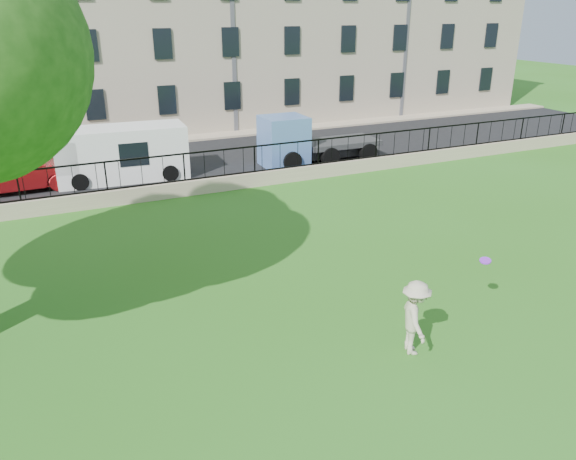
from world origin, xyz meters
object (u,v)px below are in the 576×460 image
white_van (122,153)px  blue_truck (318,138)px  man (415,318)px  frisbee (485,261)px  red_sedan (19,173)px

white_van → blue_truck: 9.14m
man → white_van: white_van is taller
frisbee → red_sedan: bearing=122.4°
man → frisbee: bearing=-55.4°
blue_truck → white_van: bearing=174.4°
man → frisbee: 2.59m
white_van → man: bearing=-74.3°
frisbee → red_sedan: size_ratio=0.06×
frisbee → man: bearing=-165.9°
man → red_sedan: man is taller
red_sedan → man: bearing=-157.6°
white_van → frisbee: bearing=-65.7°
white_van → red_sedan: bearing=-176.1°
red_sedan → white_van: size_ratio=0.86×
frisbee → red_sedan: red_sedan is taller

